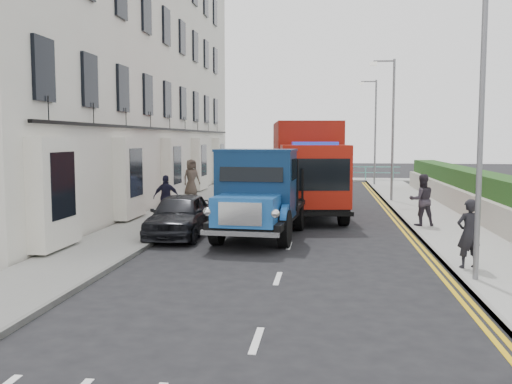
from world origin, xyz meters
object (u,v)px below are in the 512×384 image
at_px(lamp_near, 476,99).
at_px(bedford_lorry, 257,199).
at_px(lamp_mid, 391,121).
at_px(red_lorry, 307,166).
at_px(lamp_far, 374,126).
at_px(parked_car_front, 180,215).
at_px(pedestrian_east_near, 469,234).

height_order(lamp_near, bedford_lorry, lamp_near).
xyz_separation_m(lamp_mid, red_lorry, (-3.89, -5.09, -1.95)).
xyz_separation_m(lamp_far, bedford_lorry, (-5.22, -21.23, -2.71)).
distance_m(lamp_near, lamp_far, 26.00).
bearing_deg(red_lorry, lamp_far, 68.23).
height_order(lamp_far, red_lorry, lamp_far).
height_order(lamp_near, parked_car_front, lamp_near).
relative_size(lamp_far, bedford_lorry, 1.15).
xyz_separation_m(lamp_mid, bedford_lorry, (-5.22, -11.23, -2.71)).
bearing_deg(red_lorry, pedestrian_east_near, -74.55).
distance_m(parked_car_front, pedestrian_east_near, 8.97).
relative_size(lamp_far, red_lorry, 0.92).
relative_size(lamp_mid, red_lorry, 0.92).
relative_size(lamp_mid, bedford_lorry, 1.15).
distance_m(lamp_far, red_lorry, 15.71).
height_order(lamp_far, pedestrian_east_near, lamp_far).
bearing_deg(parked_car_front, red_lorry, 55.24).
distance_m(lamp_far, pedestrian_east_near, 25.09).
distance_m(bedford_lorry, pedestrian_east_near, 6.57).
xyz_separation_m(lamp_mid, pedestrian_east_near, (0.22, -14.90, -3.06)).
xyz_separation_m(bedford_lorry, parked_car_front, (-2.56, 0.38, -0.58)).
distance_m(lamp_mid, pedestrian_east_near, 15.21).
bearing_deg(bedford_lorry, red_lorry, 82.69).
bearing_deg(pedestrian_east_near, bedford_lorry, -50.24).
bearing_deg(pedestrian_east_near, lamp_far, -105.73).
bearing_deg(lamp_mid, parked_car_front, -125.62).
bearing_deg(lamp_near, pedestrian_east_near, 78.56).
height_order(lamp_near, lamp_mid, same).
bearing_deg(lamp_near, lamp_mid, 90.00).
xyz_separation_m(lamp_near, red_lorry, (-3.89, 10.91, -1.95)).
relative_size(lamp_mid, parked_car_front, 1.70).
height_order(lamp_mid, lamp_far, same).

